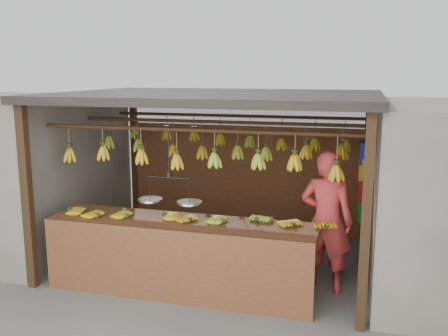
% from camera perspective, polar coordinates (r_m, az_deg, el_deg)
% --- Properties ---
extents(ground, '(80.00, 80.00, 0.00)m').
position_cam_1_polar(ground, '(7.34, -0.64, -10.45)').
color(ground, '#5B5B57').
extents(stall, '(4.30, 3.30, 2.40)m').
position_cam_1_polar(stall, '(7.19, 0.06, 5.30)').
color(stall, black).
rests_on(stall, ground).
extents(neighbor_left, '(3.00, 3.00, 2.30)m').
position_cam_1_polar(neighbor_left, '(8.71, -24.03, -0.11)').
color(neighbor_left, slate).
rests_on(neighbor_left, ground).
extents(counter, '(3.50, 0.75, 0.96)m').
position_cam_1_polar(counter, '(6.05, -5.19, -8.13)').
color(counter, brown).
rests_on(counter, ground).
extents(hanging_bananas, '(3.58, 2.25, 0.39)m').
position_cam_1_polar(hanging_bananas, '(6.92, -0.66, 2.17)').
color(hanging_bananas, '#B59113').
rests_on(hanging_bananas, ground).
extents(balance_scale, '(0.82, 0.30, 0.91)m').
position_cam_1_polar(balance_scale, '(6.19, -6.24, -3.42)').
color(balance_scale, black).
rests_on(balance_scale, ground).
extents(vendor, '(0.71, 0.53, 1.77)m').
position_cam_1_polar(vendor, '(6.24, 11.61, -5.99)').
color(vendor, '#BF3333').
rests_on(vendor, ground).
extents(bag_bundles, '(0.08, 0.26, 1.26)m').
position_cam_1_polar(bag_bundles, '(8.08, 15.44, -1.43)').
color(bag_bundles, '#1426BF').
rests_on(bag_bundles, ground).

